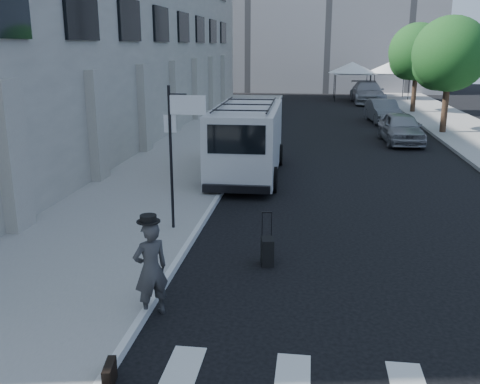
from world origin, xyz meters
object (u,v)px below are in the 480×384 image
(businessman, at_px, (151,269))
(cargo_van, at_px, (247,140))
(parked_car_a, at_px, (401,128))
(parked_car_c, at_px, (367,93))
(suitcase, at_px, (267,251))
(briefcase, at_px, (110,375))
(parked_car_b, at_px, (383,111))

(businessman, bearing_deg, cargo_van, -132.97)
(parked_car_a, bearing_deg, parked_car_c, 86.93)
(parked_car_c, bearing_deg, businessman, -102.99)
(suitcase, xyz_separation_m, parked_car_a, (5.10, 15.58, 0.43))
(briefcase, height_order, suitcase, suitcase)
(businessman, distance_m, cargo_van, 10.55)
(briefcase, distance_m, cargo_van, 12.63)
(cargo_van, bearing_deg, briefcase, -92.66)
(parked_car_c, bearing_deg, cargo_van, -106.44)
(parked_car_c, bearing_deg, suitcase, -100.84)
(suitcase, bearing_deg, parked_car_c, 70.98)
(suitcase, relative_size, parked_car_a, 0.26)
(parked_car_c, bearing_deg, parked_car_b, -92.77)
(cargo_van, bearing_deg, parked_car_c, 74.77)
(briefcase, bearing_deg, parked_car_c, 70.57)
(businessman, bearing_deg, suitcase, -166.60)
(businessman, height_order, parked_car_a, businessman)
(businessman, distance_m, parked_car_b, 26.02)
(cargo_van, relative_size, parked_car_b, 1.59)
(suitcase, relative_size, parked_car_c, 0.19)
(businessman, relative_size, briefcase, 3.89)
(cargo_van, height_order, parked_car_c, cargo_van)
(businessman, height_order, cargo_van, cargo_van)
(briefcase, bearing_deg, parked_car_a, 62.00)
(briefcase, relative_size, parked_car_c, 0.07)
(suitcase, relative_size, parked_car_b, 0.27)
(businessman, relative_size, suitcase, 1.51)
(cargo_van, distance_m, parked_car_b, 15.95)
(businessman, bearing_deg, parked_car_b, -146.19)
(suitcase, bearing_deg, businessman, -136.02)
(businessman, bearing_deg, parked_car_a, -151.71)
(parked_car_a, xyz_separation_m, parked_car_b, (0.00, 7.01, -0.03))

